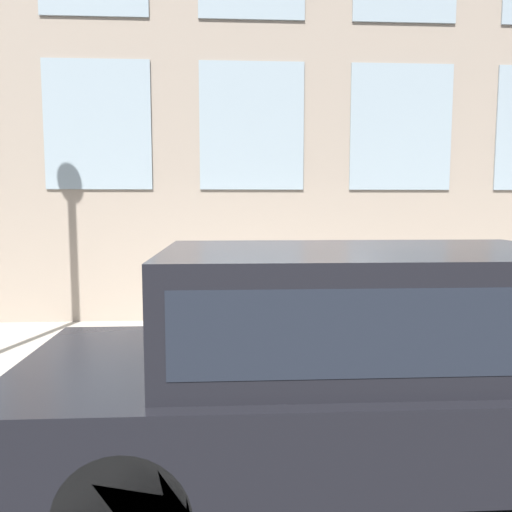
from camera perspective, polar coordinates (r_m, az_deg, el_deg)
The scene contains 5 objects.
ground_plane at distance 5.07m, azimuth 1.29°, elevation -17.33°, with size 80.00×80.00×0.00m, color #2D2D30.
sidewalk at distance 6.53m, azimuth 0.20°, elevation -11.15°, with size 3.18×60.00×0.17m.
fire_hydrant at distance 5.28m, azimuth -3.81°, elevation -9.84°, with size 0.34×0.45×0.78m.
person at distance 5.66m, azimuth 3.52°, elevation -6.10°, with size 0.26×0.17×1.09m.
parked_truck_charcoal_near at distance 3.66m, azimuth 11.65°, elevation -10.43°, with size 1.90×4.56×1.69m.
Camera 1 is at (-4.64, 0.36, 2.00)m, focal length 35.00 mm.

